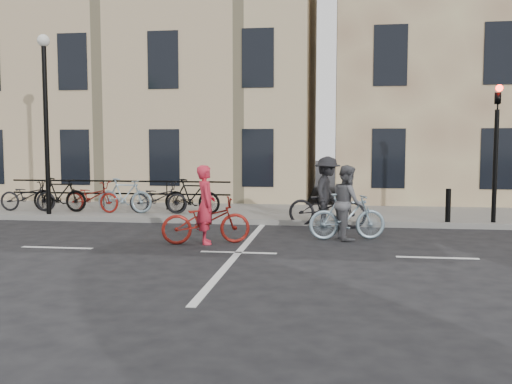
# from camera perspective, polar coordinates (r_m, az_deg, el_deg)

# --- Properties ---
(ground) EXTENTS (120.00, 120.00, 0.00)m
(ground) POSITION_cam_1_polar(r_m,az_deg,el_deg) (11.91, -1.76, -6.09)
(ground) COLOR black
(ground) RESTS_ON ground
(sidewalk) EXTENTS (46.00, 4.00, 0.15)m
(sidewalk) POSITION_cam_1_polar(r_m,az_deg,el_deg) (18.64, -10.86, -1.92)
(sidewalk) COLOR slate
(sidewalk) RESTS_ON ground
(building_east) EXTENTS (14.00, 10.00, 12.00)m
(building_east) POSITION_cam_1_polar(r_m,az_deg,el_deg) (25.81, 24.25, 13.17)
(building_east) COLOR #9C7C5E
(building_east) RESTS_ON sidewalk
(building_west) EXTENTS (20.00, 10.00, 10.00)m
(building_west) POSITION_cam_1_polar(r_m,az_deg,el_deg) (27.01, -16.45, 10.87)
(building_west) COLOR tan
(building_west) RESTS_ON sidewalk
(traffic_light) EXTENTS (0.18, 0.30, 3.90)m
(traffic_light) POSITION_cam_1_polar(r_m,az_deg,el_deg) (16.43, 22.91, 5.17)
(traffic_light) COLOR black
(traffic_light) RESTS_ON sidewalk
(lamp_post) EXTENTS (0.36, 0.36, 5.28)m
(lamp_post) POSITION_cam_1_polar(r_m,az_deg,el_deg) (18.07, -20.31, 8.49)
(lamp_post) COLOR black
(lamp_post) RESTS_ON sidewalk
(bollard_east) EXTENTS (0.14, 0.14, 0.90)m
(bollard_east) POSITION_cam_1_polar(r_m,az_deg,el_deg) (16.16, 18.66, -1.27)
(bollard_east) COLOR black
(bollard_east) RESTS_ON sidewalk
(parked_bikes) EXTENTS (7.25, 1.23, 1.05)m
(parked_bikes) POSITION_cam_1_polar(r_m,az_deg,el_deg) (18.01, -14.63, -0.40)
(parked_bikes) COLOR black
(parked_bikes) RESTS_ON sidewalk
(cyclist_pink) EXTENTS (2.11, 1.28, 1.78)m
(cyclist_pink) POSITION_cam_1_polar(r_m,az_deg,el_deg) (12.93, -5.03, -2.46)
(cyclist_pink) COLOR maroon
(cyclist_pink) RESTS_ON ground
(cyclist_grey) EXTENTS (1.89, 0.98, 1.76)m
(cyclist_grey) POSITION_cam_1_polar(r_m,az_deg,el_deg) (13.56, 9.13, -1.74)
(cyclist_grey) COLOR #7E96A5
(cyclist_grey) RESTS_ON ground
(cyclist_dark) EXTENTS (2.26, 1.37, 1.91)m
(cyclist_dark) POSITION_cam_1_polar(r_m,az_deg,el_deg) (15.51, 7.11, -0.73)
(cyclist_dark) COLOR black
(cyclist_dark) RESTS_ON ground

